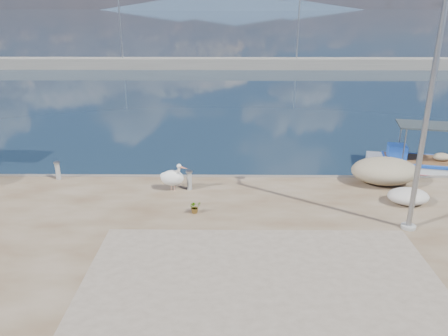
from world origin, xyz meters
TOP-DOWN VIEW (x-y plane):
  - ground at (0.00, 0.00)m, footprint 1400.00×1400.00m
  - quay_patch at (1.00, -3.00)m, footprint 9.00×7.00m
  - breakwater at (-0.00, 40.00)m, footprint 120.00×2.20m
  - mountains at (4.39, 650.00)m, footprint 370.00×280.00m
  - boat_right at (8.96, 7.09)m, footprint 5.34×2.71m
  - pelican at (-1.89, 3.54)m, footprint 1.14×0.81m
  - lamp_post at (5.74, 0.71)m, footprint 0.44×0.96m
  - bollard_near at (-1.29, 3.63)m, footprint 0.25×0.25m
  - bollard_far at (-6.56, 4.60)m, footprint 0.24×0.24m
  - potted_plant at (-0.94, 1.69)m, footprint 0.48×0.46m
  - net_pile_d at (6.40, 2.49)m, footprint 1.42×1.06m
  - net_pile_c at (6.18, 4.35)m, footprint 2.53×1.81m

SIDE VIEW (x-z plane):
  - ground at x=0.00m, z-range 0.00..0.00m
  - boat_right at x=8.96m, z-range -1.03..1.42m
  - quay_patch at x=1.00m, z-range 0.50..0.51m
  - breakwater at x=0.00m, z-range -3.15..4.35m
  - potted_plant at x=-0.94m, z-range 0.50..0.92m
  - net_pile_d at x=6.40m, z-range 0.50..1.03m
  - bollard_far at x=-6.56m, z-range 0.53..1.26m
  - bollard_near at x=-1.29m, z-range 0.53..1.28m
  - net_pile_c at x=6.18m, z-range 0.50..1.50m
  - pelican at x=-1.89m, z-range 0.47..1.56m
  - lamp_post at x=5.74m, z-range 0.30..7.30m
  - mountains at x=4.39m, z-range -1.49..20.51m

